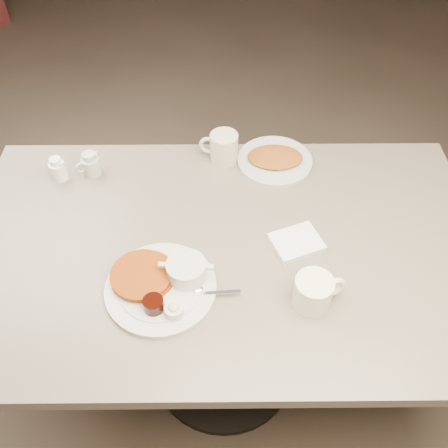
{
  "coord_description": "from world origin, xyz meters",
  "views": [
    {
      "loc": [
        -0.01,
        -0.88,
        1.83
      ],
      "look_at": [
        0.0,
        0.02,
        0.82
      ],
      "focal_mm": 39.22,
      "sensor_mm": 36.0,
      "label": 1
    }
  ],
  "objects_px": {
    "diner_table": "(224,280)",
    "coffee_mug_near": "(314,292)",
    "coffee_mug_far": "(223,147)",
    "creamer_right": "(58,169)",
    "main_plate": "(163,282)",
    "hash_plate": "(275,160)",
    "creamer_left": "(91,164)"
  },
  "relations": [
    {
      "from": "diner_table",
      "to": "coffee_mug_near",
      "type": "height_order",
      "value": "coffee_mug_near"
    },
    {
      "from": "coffee_mug_far",
      "to": "creamer_right",
      "type": "bearing_deg",
      "value": -170.57
    },
    {
      "from": "diner_table",
      "to": "coffee_mug_far",
      "type": "xyz_separation_m",
      "value": [
        -0.0,
        0.37,
        0.22
      ]
    },
    {
      "from": "coffee_mug_far",
      "to": "main_plate",
      "type": "bearing_deg",
      "value": -107.4
    },
    {
      "from": "creamer_right",
      "to": "hash_plate",
      "type": "bearing_deg",
      "value": 5.48
    },
    {
      "from": "coffee_mug_near",
      "to": "hash_plate",
      "type": "xyz_separation_m",
      "value": [
        -0.06,
        0.54,
        -0.03
      ]
    },
    {
      "from": "coffee_mug_far",
      "to": "diner_table",
      "type": "bearing_deg",
      "value": -89.92
    },
    {
      "from": "coffee_mug_near",
      "to": "coffee_mug_far",
      "type": "bearing_deg",
      "value": 111.98
    },
    {
      "from": "main_plate",
      "to": "coffee_mug_far",
      "type": "relative_size",
      "value": 2.66
    },
    {
      "from": "diner_table",
      "to": "creamer_right",
      "type": "height_order",
      "value": "creamer_right"
    },
    {
      "from": "diner_table",
      "to": "hash_plate",
      "type": "bearing_deg",
      "value": 64.15
    },
    {
      "from": "hash_plate",
      "to": "creamer_left",
      "type": "bearing_deg",
      "value": -175.7
    },
    {
      "from": "creamer_left",
      "to": "creamer_right",
      "type": "relative_size",
      "value": 1.03
    },
    {
      "from": "main_plate",
      "to": "hash_plate",
      "type": "relative_size",
      "value": 1.45
    },
    {
      "from": "main_plate",
      "to": "creamer_right",
      "type": "relative_size",
      "value": 4.59
    },
    {
      "from": "main_plate",
      "to": "creamer_left",
      "type": "relative_size",
      "value": 4.46
    },
    {
      "from": "creamer_left",
      "to": "creamer_right",
      "type": "bearing_deg",
      "value": -167.64
    },
    {
      "from": "hash_plate",
      "to": "diner_table",
      "type": "bearing_deg",
      "value": -115.85
    },
    {
      "from": "main_plate",
      "to": "creamer_right",
      "type": "bearing_deg",
      "value": 130.52
    },
    {
      "from": "coffee_mug_near",
      "to": "coffee_mug_far",
      "type": "distance_m",
      "value": 0.61
    },
    {
      "from": "creamer_left",
      "to": "hash_plate",
      "type": "relative_size",
      "value": 0.32
    },
    {
      "from": "coffee_mug_near",
      "to": "hash_plate",
      "type": "relative_size",
      "value": 0.59
    },
    {
      "from": "diner_table",
      "to": "coffee_mug_near",
      "type": "bearing_deg",
      "value": -39.81
    },
    {
      "from": "coffee_mug_far",
      "to": "hash_plate",
      "type": "bearing_deg",
      "value": -6.78
    },
    {
      "from": "diner_table",
      "to": "coffee_mug_near",
      "type": "relative_size",
      "value": 10.04
    },
    {
      "from": "main_plate",
      "to": "creamer_left",
      "type": "bearing_deg",
      "value": 120.52
    },
    {
      "from": "creamer_left",
      "to": "hash_plate",
      "type": "xyz_separation_m",
      "value": [
        0.6,
        0.04,
        -0.02
      ]
    },
    {
      "from": "creamer_right",
      "to": "creamer_left",
      "type": "bearing_deg",
      "value": 12.36
    },
    {
      "from": "main_plate",
      "to": "coffee_mug_far",
      "type": "bearing_deg",
      "value": 72.6
    },
    {
      "from": "creamer_left",
      "to": "main_plate",
      "type": "bearing_deg",
      "value": -59.48
    },
    {
      "from": "coffee_mug_near",
      "to": "creamer_right",
      "type": "height_order",
      "value": "coffee_mug_near"
    },
    {
      "from": "creamer_right",
      "to": "hash_plate",
      "type": "height_order",
      "value": "creamer_right"
    }
  ]
}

